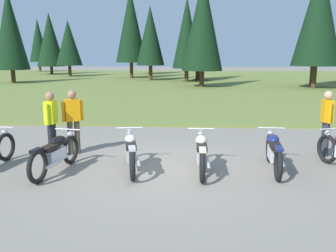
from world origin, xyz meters
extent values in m
plane|color=gray|center=(0.00, 0.00, 0.00)|extent=(140.00, 140.00, 0.00)
cube|color=olive|center=(0.00, 26.99, 0.05)|extent=(80.00, 44.00, 0.10)
cylinder|color=#47331E|center=(-14.86, 23.61, 0.63)|extent=(0.36, 0.36, 1.25)
cone|color=black|center=(-14.86, 23.61, 4.64)|extent=(2.95, 2.95, 6.77)
cylinder|color=#47331E|center=(9.64, 19.96, 0.87)|extent=(0.36, 0.36, 1.74)
cone|color=black|center=(9.64, 19.96, 5.41)|extent=(3.49, 3.49, 7.33)
cylinder|color=#47331E|center=(-13.04, 33.52, 0.67)|extent=(0.36, 0.36, 1.34)
cone|color=black|center=(-13.04, 33.52, 3.81)|extent=(2.92, 2.92, 4.93)
cylinder|color=#47331E|center=(-5.63, 31.11, 0.87)|extent=(0.36, 0.36, 1.73)
cone|color=black|center=(-5.63, 31.11, 5.48)|extent=(3.20, 3.20, 7.49)
cylinder|color=#47331E|center=(1.44, 20.75, 0.67)|extent=(0.36, 0.36, 1.34)
cone|color=black|center=(1.44, 20.75, 4.89)|extent=(3.11, 3.11, 7.10)
cylinder|color=#47331E|center=(-3.27, 27.81, 0.76)|extent=(0.36, 0.36, 1.53)
cone|color=black|center=(-3.27, 27.81, 4.29)|extent=(2.68, 2.68, 5.52)
cylinder|color=#47331E|center=(1.45, 28.17, 0.62)|extent=(0.36, 0.36, 1.24)
cone|color=black|center=(1.45, 28.17, 3.97)|extent=(3.06, 3.06, 5.46)
cylinder|color=#47331E|center=(-21.18, 45.01, 0.75)|extent=(0.36, 0.36, 1.50)
cone|color=black|center=(-21.18, 45.01, 4.50)|extent=(2.65, 2.65, 6.00)
cylinder|color=#47331E|center=(-4.54, 40.05, 0.63)|extent=(0.36, 0.36, 1.26)
cone|color=black|center=(-4.54, 40.05, 4.01)|extent=(3.36, 3.36, 5.51)
cylinder|color=#47331E|center=(0.21, 25.98, 0.66)|extent=(0.36, 0.36, 1.32)
cone|color=black|center=(0.21, 25.98, 4.43)|extent=(2.57, 2.57, 6.23)
cylinder|color=#47331E|center=(10.14, 21.92, 0.84)|extent=(0.36, 0.36, 1.68)
cone|color=black|center=(10.14, 21.92, 5.08)|extent=(2.36, 2.36, 6.81)
cylinder|color=#47331E|center=(-16.75, 37.78, 0.55)|extent=(0.36, 0.36, 1.09)
cone|color=black|center=(-16.75, 37.78, 4.33)|extent=(3.36, 3.36, 6.48)
cylinder|color=#47331E|center=(1.26, 29.15, 0.56)|extent=(0.36, 0.36, 1.12)
cone|color=black|center=(1.26, 29.15, 4.61)|extent=(2.01, 2.01, 6.98)
torus|color=black|center=(-3.98, 0.53, 0.35)|extent=(0.20, 0.71, 0.70)
cylinder|color=silver|center=(-3.99, 0.43, 0.86)|extent=(0.62, 0.12, 0.03)
sphere|color=silver|center=(-3.97, 0.55, 0.73)|extent=(0.14, 0.14, 0.14)
torus|color=black|center=(-2.31, 0.37, 0.35)|extent=(0.21, 0.71, 0.70)
torus|color=black|center=(-2.54, -1.01, 0.35)|extent=(0.21, 0.71, 0.70)
cube|color=silver|center=(-2.42, -0.32, 0.40)|extent=(0.30, 0.66, 0.28)
ellipsoid|color=black|center=(-2.39, -0.14, 0.68)|extent=(0.34, 0.52, 0.22)
cube|color=black|center=(-2.46, -0.54, 0.62)|extent=(0.30, 0.51, 0.10)
cube|color=black|center=(-2.54, -1.01, 0.69)|extent=(0.19, 0.34, 0.06)
cylinder|color=silver|center=(-2.32, 0.27, 0.86)|extent=(0.62, 0.13, 0.03)
sphere|color=silver|center=(-2.30, 0.39, 0.73)|extent=(0.14, 0.14, 0.14)
cylinder|color=silver|center=(-2.33, -0.64, 0.30)|extent=(0.16, 0.55, 0.07)
torus|color=black|center=(-0.93, 0.62, 0.35)|extent=(0.24, 0.71, 0.70)
torus|color=black|center=(-0.66, -0.75, 0.35)|extent=(0.24, 0.71, 0.70)
cube|color=silver|center=(-0.79, -0.06, 0.40)|extent=(0.32, 0.67, 0.28)
ellipsoid|color=#B7B7BC|center=(-0.83, 0.11, 0.68)|extent=(0.35, 0.52, 0.22)
cube|color=black|center=(-0.75, -0.28, 0.62)|extent=(0.31, 0.51, 0.10)
cube|color=#B7B7BC|center=(-0.66, -0.75, 0.69)|extent=(0.20, 0.34, 0.06)
cylinder|color=silver|center=(-0.91, 0.52, 0.86)|extent=(0.61, 0.15, 0.03)
sphere|color=silver|center=(-0.94, 0.64, 0.73)|extent=(0.14, 0.14, 0.14)
cylinder|color=silver|center=(-0.60, -0.33, 0.30)|extent=(0.18, 0.55, 0.07)
torus|color=black|center=(0.78, 0.62, 0.35)|extent=(0.10, 0.70, 0.70)
torus|color=black|center=(0.78, -0.78, 0.35)|extent=(0.10, 0.70, 0.70)
cube|color=silver|center=(0.78, -0.08, 0.40)|extent=(0.20, 0.64, 0.28)
ellipsoid|color=beige|center=(0.78, 0.10, 0.68)|extent=(0.26, 0.48, 0.22)
cube|color=black|center=(0.78, -0.30, 0.62)|extent=(0.22, 0.48, 0.10)
cube|color=beige|center=(0.78, -0.78, 0.69)|extent=(0.14, 0.32, 0.06)
cylinder|color=silver|center=(0.78, 0.52, 0.86)|extent=(0.62, 0.03, 0.03)
sphere|color=silver|center=(0.78, 0.64, 0.73)|extent=(0.14, 0.14, 0.14)
cylinder|color=silver|center=(0.92, -0.38, 0.30)|extent=(0.07, 0.55, 0.07)
torus|color=black|center=(2.45, 0.81, 0.35)|extent=(0.16, 0.71, 0.70)
torus|color=black|center=(2.34, -0.59, 0.35)|extent=(0.16, 0.71, 0.70)
cube|color=silver|center=(2.39, 0.11, 0.40)|extent=(0.25, 0.65, 0.28)
ellipsoid|color=navy|center=(2.41, 0.29, 0.68)|extent=(0.30, 0.50, 0.22)
cube|color=black|center=(2.38, -0.11, 0.62)|extent=(0.26, 0.50, 0.10)
cube|color=navy|center=(2.34, -0.59, 0.69)|extent=(0.17, 0.33, 0.06)
cylinder|color=silver|center=(2.44, 0.71, 0.86)|extent=(0.62, 0.08, 0.03)
sphere|color=silver|center=(2.45, 0.83, 0.73)|extent=(0.14, 0.14, 0.14)
cylinder|color=silver|center=(2.51, -0.20, 0.30)|extent=(0.12, 0.55, 0.07)
torus|color=black|center=(3.80, 0.78, 0.35)|extent=(0.31, 0.70, 0.70)
cylinder|color=silver|center=(3.83, 0.68, 0.86)|extent=(0.60, 0.22, 0.03)
sphere|color=silver|center=(3.80, 0.80, 0.73)|extent=(0.14, 0.14, 0.14)
cylinder|color=#2D2D38|center=(4.01, 1.60, 0.44)|extent=(0.14, 0.14, 0.88)
cylinder|color=#2D2D38|center=(4.00, 1.42, 0.44)|extent=(0.14, 0.14, 0.88)
cube|color=orange|center=(4.00, 1.51, 1.16)|extent=(0.24, 0.37, 0.56)
sphere|color=tan|center=(4.00, 1.51, 1.56)|extent=(0.22, 0.22, 0.22)
cylinder|color=orange|center=(4.02, 1.74, 1.14)|extent=(0.09, 0.09, 0.52)
cylinder|color=orange|center=(3.99, 1.28, 1.14)|extent=(0.09, 0.09, 0.52)
cylinder|color=#4C4233|center=(-2.58, 1.22, 0.44)|extent=(0.14, 0.14, 0.88)
cylinder|color=#4C4233|center=(-2.42, 1.30, 0.44)|extent=(0.14, 0.14, 0.88)
cube|color=orange|center=(-2.50, 1.26, 1.16)|extent=(0.42, 0.36, 0.56)
sphere|color=#9E7051|center=(-2.50, 1.26, 1.56)|extent=(0.22, 0.22, 0.22)
cylinder|color=orange|center=(-2.71, 1.15, 1.14)|extent=(0.09, 0.09, 0.52)
cylinder|color=orange|center=(-2.30, 1.36, 1.14)|extent=(0.09, 0.09, 0.52)
cylinder|color=black|center=(-2.93, 0.96, 0.44)|extent=(0.14, 0.14, 0.88)
cylinder|color=black|center=(-2.93, 0.78, 0.44)|extent=(0.14, 0.14, 0.88)
cube|color=#D8EA19|center=(-2.93, 0.87, 1.16)|extent=(0.23, 0.36, 0.56)
sphere|color=#9E7051|center=(-2.93, 0.87, 1.56)|extent=(0.22, 0.22, 0.22)
cylinder|color=#D8EA19|center=(-2.93, 1.10, 1.14)|extent=(0.09, 0.09, 0.52)
cylinder|color=#D8EA19|center=(-2.94, 0.64, 1.14)|extent=(0.09, 0.09, 0.52)
camera|label=1|loc=(0.50, -7.99, 2.58)|focal=39.55mm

